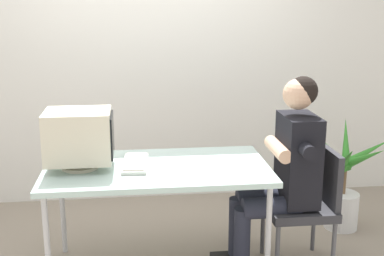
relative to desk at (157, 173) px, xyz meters
The scene contains 7 objects.
wall_back 1.64m from the desk, 77.91° to the left, with size 8.00×0.10×3.00m, color silver.
desk is the anchor object (origin of this frame).
crt_monitor 0.55m from the desk, behind, with size 0.42×0.34×0.38m.
keyboard 0.16m from the desk, 165.63° to the left, with size 0.18×0.42×0.03m.
office_chair 1.04m from the desk, ahead, with size 0.44×0.44×0.83m.
person_seated 0.84m from the desk, ahead, with size 0.67×0.56×1.32m.
potted_plant 1.61m from the desk, 18.21° to the left, with size 0.72×0.69×0.88m.
Camera 1 is at (-0.14, -3.15, 1.80)m, focal length 47.66 mm.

